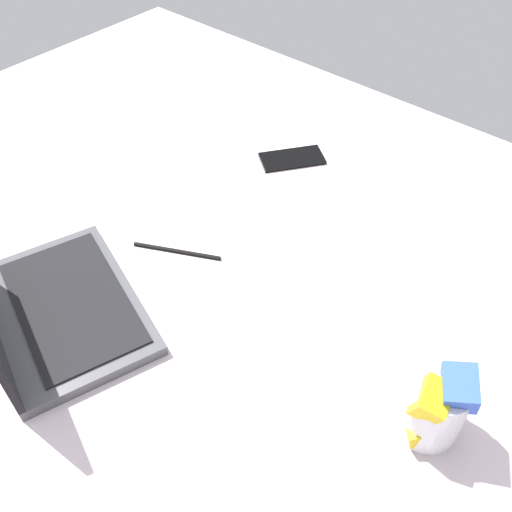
# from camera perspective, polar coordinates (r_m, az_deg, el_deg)

# --- Properties ---
(bed_mattress) EXTENTS (1.80, 1.40, 0.18)m
(bed_mattress) POSITION_cam_1_polar(r_m,az_deg,el_deg) (1.15, -4.88, -1.71)
(bed_mattress) COLOR silver
(bed_mattress) RESTS_ON ground
(laptop) EXTENTS (0.39, 0.32, 0.23)m
(laptop) POSITION_cam_1_polar(r_m,az_deg,el_deg) (0.98, -20.80, -4.54)
(laptop) COLOR #4C4C51
(laptop) RESTS_ON bed_mattress
(snack_cup) EXTENTS (0.10, 0.10, 0.15)m
(snack_cup) POSITION_cam_1_polar(r_m,az_deg,el_deg) (0.83, 17.49, -14.04)
(snack_cup) COLOR silver
(snack_cup) RESTS_ON bed_mattress
(cell_phone) EXTENTS (0.14, 0.15, 0.01)m
(cell_phone) POSITION_cam_1_polar(r_m,az_deg,el_deg) (1.29, 3.63, 9.74)
(cell_phone) COLOR black
(cell_phone) RESTS_ON bed_mattress
(charger_cable) EXTENTS (0.15, 0.08, 0.01)m
(charger_cable) POSITION_cam_1_polar(r_m,az_deg,el_deg) (1.07, -7.94, 0.47)
(charger_cable) COLOR black
(charger_cable) RESTS_ON bed_mattress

